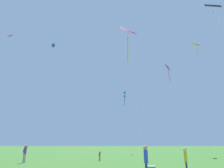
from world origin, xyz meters
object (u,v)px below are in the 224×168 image
Objects in this scene: kite_red_high at (7,42)px; kite_pink_low at (128,38)px; kite_blue_delta at (52,45)px; kite_teal_box at (125,95)px; kite_purple_streamer at (169,71)px; person_near_tree at (186,159)px; person_far_back at (146,159)px; kite_black_large at (213,10)px; person_child_small at (100,155)px; person_with_spool at (25,152)px; kite_yellow_diamond at (196,48)px.

kite_pink_low is at bearing -30.83° from kite_red_high.
kite_blue_delta is 21.17m from kite_teal_box.
kite_purple_streamer is at bearing 66.40° from kite_pink_low.
person_far_back reaches higher than person_near_tree.
kite_teal_box is at bearing 34.00° from kite_red_high.
kite_blue_delta is 34.19m from kite_black_large.
kite_red_high is 34.04m from kite_purple_streamer.
person_child_small is at bearing -126.56° from kite_purple_streamer.
kite_red_high is 27.77m from kite_teal_box.
person_far_back is (0.45, -7.38, -11.70)m from kite_pink_low.
person_near_tree reaches higher than person_child_small.
kite_teal_box is at bearing 90.46° from person_far_back.
person_with_spool is (11.47, -11.19, -19.17)m from kite_red_high.
person_child_small is at bearing -98.60° from kite_teal_box.
kite_black_large reaches higher than kite_purple_streamer.
kite_blue_delta reaches higher than kite_teal_box.
person_with_spool is (-10.85, -26.24, -12.33)m from kite_teal_box.
person_child_small is (7.34, 3.08, -0.42)m from person_with_spool.
kite_teal_box is at bearing 67.54° from person_with_spool.
kite_teal_box is at bearing 89.67° from kite_pink_low.
person_child_small is at bearing 176.91° from kite_black_large.
kite_teal_box reaches higher than person_child_small.
kite_yellow_diamond is at bearing 22.14° from kite_purple_streamer.
person_with_spool is at bearing -134.37° from kite_purple_streamer.
kite_yellow_diamond reaches higher than kite_purple_streamer.
person_near_tree is (-15.55, -32.71, -24.26)m from kite_yellow_diamond.
kite_red_high reaches higher than kite_black_large.
person_with_spool is at bearing -112.46° from kite_teal_box.
kite_red_high is at bearing -120.98° from kite_blue_delta.
person_with_spool is 1.69× the size of person_child_small.
kite_teal_box is at bearing 81.40° from person_child_small.
kite_blue_delta reaches higher than kite_red_high.
kite_red_high is at bearing 137.66° from person_far_back.
person_with_spool is (-20.91, -21.38, -16.68)m from kite_purple_streamer.
kite_pink_low is 14.09× the size of person_child_small.
kite_red_high is at bearing -161.56° from kite_yellow_diamond.
person_child_small is at bearing 106.89° from person_far_back.
person_with_spool is at bearing -139.73° from kite_yellow_diamond.
kite_pink_low is (16.89, -21.99, -11.48)m from kite_blue_delta.
person_far_back is (11.13, -9.41, 0.01)m from person_with_spool.
kite_black_large is 22.70m from person_near_tree.
kite_black_large is 24.02m from person_child_small.
kite_pink_low is (22.16, -13.22, -7.46)m from kite_red_high.
kite_blue_delta is at bearing 148.43° from kite_black_large.
kite_red_high is 35.23m from kite_black_large.
person_child_small is at bearing -23.32° from kite_red_high.
kite_black_large is (11.91, 4.29, 6.41)m from kite_pink_low.
kite_black_large is at bearing -3.09° from person_child_small.
person_with_spool reaches higher than person_near_tree.
kite_red_high is 21.85× the size of person_child_small.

